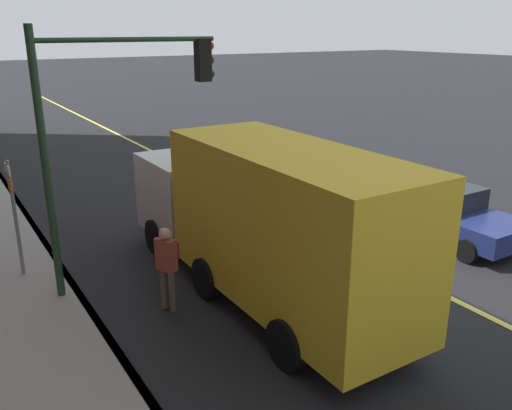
# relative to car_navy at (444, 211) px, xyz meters

# --- Properties ---
(ground) EXTENTS (200.00, 200.00, 0.00)m
(ground) POSITION_rel_car_navy_xyz_m (-0.34, 2.80, -0.72)
(ground) COLOR black
(sidewalk_slab) EXTENTS (80.00, 2.84, 0.15)m
(sidewalk_slab) POSITION_rel_car_navy_xyz_m (-0.34, 10.92, -0.65)
(sidewalk_slab) COLOR gray
(sidewalk_slab) RESTS_ON ground
(curb_edge) EXTENTS (80.00, 0.16, 0.15)m
(curb_edge) POSITION_rel_car_navy_xyz_m (-0.34, 9.58, -0.65)
(curb_edge) COLOR slate
(curb_edge) RESTS_ON ground
(lane_stripe_center) EXTENTS (80.00, 0.16, 0.01)m
(lane_stripe_center) POSITION_rel_car_navy_xyz_m (-0.34, 2.80, -0.72)
(lane_stripe_center) COLOR #D8CC4C
(lane_stripe_center) RESTS_ON ground
(car_navy) EXTENTS (4.33, 2.06, 1.42)m
(car_navy) POSITION_rel_car_navy_xyz_m (0.00, 0.00, 0.00)
(car_navy) COLOR navy
(car_navy) RESTS_ON ground
(truck_yellow) EXTENTS (8.49, 2.40, 3.41)m
(truck_yellow) POSITION_rel_car_navy_xyz_m (-0.29, 6.15, 1.07)
(truck_yellow) COLOR silver
(truck_yellow) RESTS_ON ground
(pedestrian_with_backpack) EXTENTS (0.48, 0.46, 1.79)m
(pedestrian_with_backpack) POSITION_rel_car_navy_xyz_m (0.23, 8.10, 0.34)
(pedestrian_with_backpack) COLOR brown
(pedestrian_with_backpack) RESTS_ON ground
(traffic_light_mast) EXTENTS (0.28, 3.86, 5.61)m
(traffic_light_mast) POSITION_rel_car_navy_xyz_m (1.76, 8.44, 3.12)
(traffic_light_mast) COLOR #1E3823
(traffic_light_mast) RESTS_ON ground
(street_sign_post) EXTENTS (0.60, 0.08, 2.83)m
(street_sign_post) POSITION_rel_car_navy_xyz_m (3.26, 10.41, 0.95)
(street_sign_post) COLOR slate
(street_sign_post) RESTS_ON ground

